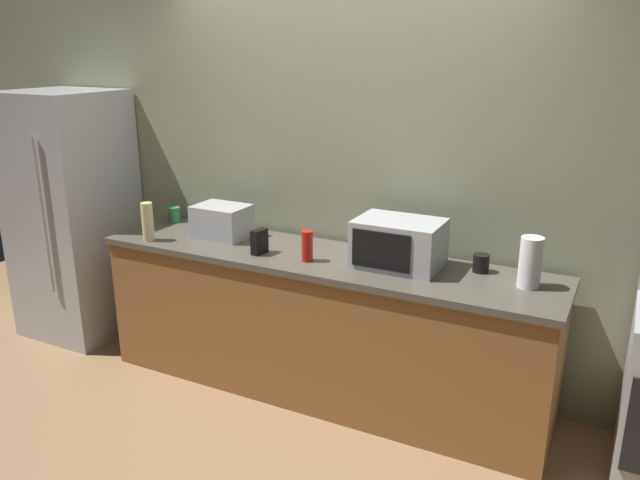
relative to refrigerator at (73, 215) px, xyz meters
name	(u,v)px	position (x,y,z in m)	size (l,w,h in m)	color
ground_plane	(289,421)	(2.05, -0.40, -0.90)	(8.00, 8.00, 0.00)	#93704C
back_wall	(350,170)	(2.05, 0.41, 0.45)	(6.40, 0.10, 2.70)	gray
counter_run	(320,325)	(2.05, 0.00, -0.45)	(2.84, 0.64, 0.90)	brown
refrigerator	(73,215)	(0.00, 0.00, 0.00)	(0.72, 0.73, 1.80)	#B7BABF
microwave	(399,243)	(2.52, 0.05, 0.13)	(0.48, 0.35, 0.27)	#B7BABF
toaster_oven	(222,221)	(1.30, 0.06, 0.10)	(0.34, 0.26, 0.21)	#B7BABF
paper_towel_roll	(530,262)	(3.24, 0.05, 0.13)	(0.12, 0.12, 0.27)	white
cordless_phone	(259,242)	(1.70, -0.12, 0.07)	(0.05, 0.11, 0.15)	black
bottle_hand_soap	(148,222)	(0.93, -0.22, 0.12)	(0.07, 0.07, 0.25)	beige
bottle_hot_sauce	(307,246)	(2.02, -0.11, 0.09)	(0.07, 0.07, 0.18)	red
mug_black	(481,263)	(2.97, 0.16, 0.05)	(0.09, 0.09, 0.10)	black
mug_green	(174,214)	(0.78, 0.21, 0.05)	(0.08, 0.08, 0.10)	#2D8C47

